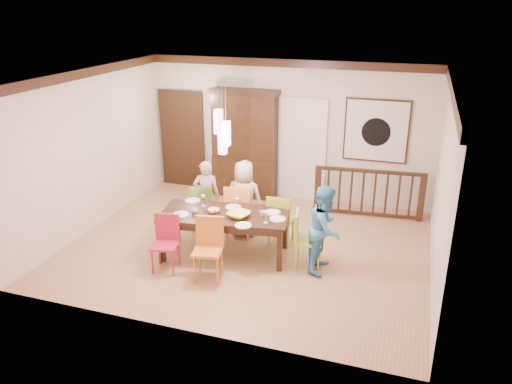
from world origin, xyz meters
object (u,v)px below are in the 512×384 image
(chair_end_right, at_px, (308,236))
(person_far_left, at_px, (207,196))
(chair_far_left, at_px, (202,203))
(china_hutch, at_px, (245,144))
(dining_table, at_px, (225,218))
(person_far_mid, at_px, (244,198))
(person_end_right, at_px, (325,229))
(balustrade, at_px, (369,192))

(chair_end_right, height_order, person_far_left, person_far_left)
(chair_far_left, relative_size, china_hutch, 0.39)
(dining_table, xyz_separation_m, person_far_left, (-0.68, 0.82, 0.00))
(person_far_mid, xyz_separation_m, person_end_right, (1.61, -0.79, 0.00))
(person_far_mid, bearing_deg, chair_end_right, 148.13)
(chair_far_left, distance_m, chair_end_right, 2.28)
(china_hutch, relative_size, balustrade, 1.09)
(chair_far_left, xyz_separation_m, person_end_right, (2.41, -0.76, 0.19))
(person_far_mid, bearing_deg, person_end_right, 151.77)
(dining_table, relative_size, china_hutch, 0.95)
(chair_end_right, distance_m, person_far_mid, 1.57)
(person_far_left, bearing_deg, chair_far_left, -6.58)
(dining_table, height_order, person_end_right, person_end_right)
(chair_end_right, relative_size, person_far_left, 0.69)
(chair_far_left, relative_size, person_far_mid, 0.64)
(chair_far_left, height_order, china_hutch, china_hutch)
(person_far_mid, distance_m, person_end_right, 1.79)
(dining_table, bearing_deg, person_far_mid, 77.92)
(dining_table, distance_m, chair_end_right, 1.40)
(china_hutch, relative_size, person_end_right, 1.64)
(dining_table, xyz_separation_m, chair_far_left, (-0.76, 0.80, -0.15))
(person_end_right, bearing_deg, chair_far_left, 77.51)
(chair_far_left, relative_size, person_end_right, 0.64)
(person_end_right, bearing_deg, dining_table, 96.55)
(person_far_mid, bearing_deg, balustrade, -144.96)
(chair_end_right, relative_size, person_far_mid, 0.66)
(dining_table, relative_size, chair_end_right, 2.38)
(balustrade, xyz_separation_m, person_end_right, (-0.42, -2.32, 0.20))
(dining_table, bearing_deg, person_end_right, -7.76)
(dining_table, bearing_deg, balustrade, 39.51)
(chair_end_right, xyz_separation_m, person_far_mid, (-1.35, 0.78, 0.17))
(balustrade, relative_size, person_far_mid, 1.51)
(person_far_mid, bearing_deg, china_hutch, -72.98)
(dining_table, height_order, person_far_mid, person_far_mid)
(dining_table, height_order, person_far_left, person_far_left)
(chair_far_left, relative_size, balustrade, 0.42)
(chair_far_left, height_order, person_far_left, person_far_left)
(chair_end_right, distance_m, china_hutch, 3.37)
(china_hutch, distance_m, person_far_mid, 2.03)
(china_hutch, height_order, person_far_mid, china_hutch)
(chair_far_left, distance_m, china_hutch, 2.02)
(chair_end_right, bearing_deg, china_hutch, 26.54)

